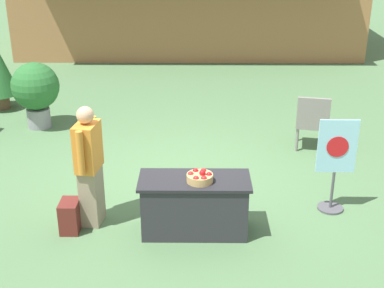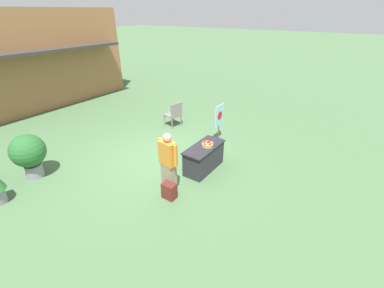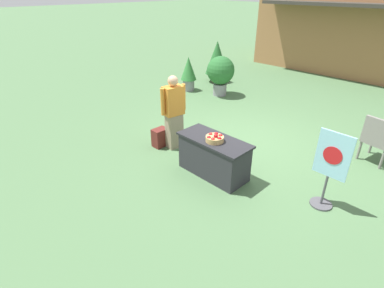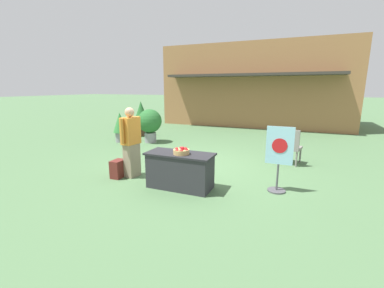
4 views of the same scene
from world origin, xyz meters
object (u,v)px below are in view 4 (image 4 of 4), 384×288
object	(u,v)px
patio_chair	(289,145)
potted_plant_far_left	(120,126)
display_table	(180,170)
backpack	(118,169)
person_visitor	(131,142)
apple_basket	(181,151)
poster_board	(279,158)
potted_plant_near_left	(141,116)
potted_plant_far_right	(150,123)

from	to	relation	value
patio_chair	potted_plant_far_left	xyz separation A→B (m)	(-6.18, 0.66, 0.10)
display_table	backpack	world-z (taller)	display_table
patio_chair	person_visitor	bearing A→B (deg)	137.41
apple_basket	poster_board	size ratio (longest dim) A/B	0.25
apple_basket	poster_board	distance (m)	1.95
patio_chair	potted_plant_near_left	distance (m)	6.57
apple_basket	backpack	bearing A→B (deg)	177.77
apple_basket	backpack	world-z (taller)	apple_basket
patio_chair	potted_plant_far_right	size ratio (longest dim) A/B	0.77
potted_plant_far_left	potted_plant_near_left	world-z (taller)	potted_plant_near_left
backpack	poster_board	world-z (taller)	poster_board
patio_chair	poster_board	bearing A→B (deg)	-172.08
display_table	patio_chair	xyz separation A→B (m)	(2.03, 2.68, 0.17)
person_visitor	backpack	xyz separation A→B (m)	(-0.26, -0.21, -0.62)
apple_basket	person_visitor	size ratio (longest dim) A/B	0.20
person_visitor	potted_plant_near_left	distance (m)	5.41
display_table	poster_board	xyz separation A→B (m)	(1.91, 0.58, 0.33)
person_visitor	patio_chair	world-z (taller)	person_visitor
poster_board	person_visitor	bearing A→B (deg)	-82.82
potted_plant_far_right	potted_plant_near_left	size ratio (longest dim) A/B	0.85
display_table	potted_plant_far_left	distance (m)	5.33
display_table	apple_basket	bearing A→B (deg)	-45.72
apple_basket	potted_plant_far_right	size ratio (longest dim) A/B	0.26
poster_board	potted_plant_near_left	xyz separation A→B (m)	(-6.08, 4.25, 0.16)
display_table	potted_plant_far_left	size ratio (longest dim) A/B	1.23
apple_basket	poster_board	bearing A→B (deg)	19.31
potted_plant_far_right	backpack	bearing A→B (deg)	-69.06
person_visitor	potted_plant_far_right	world-z (taller)	person_visitor
poster_board	potted_plant_near_left	size ratio (longest dim) A/B	0.89
poster_board	potted_plant_far_left	xyz separation A→B (m)	(-6.06, 2.76, -0.07)
display_table	potted_plant_near_left	world-z (taller)	potted_plant_near_left
patio_chair	potted_plant_far_right	bearing A→B (deg)	89.63
person_visitor	poster_board	xyz separation A→B (m)	(3.27, 0.37, -0.12)
person_visitor	patio_chair	size ratio (longest dim) A/B	1.65
potted_plant_far_right	person_visitor	bearing A→B (deg)	-64.44
display_table	poster_board	distance (m)	2.02
potted_plant_far_left	potted_plant_far_right	distance (m)	1.18
person_visitor	backpack	size ratio (longest dim) A/B	3.90
display_table	potted_plant_far_left	world-z (taller)	potted_plant_far_left
apple_basket	potted_plant_far_left	bearing A→B (deg)	141.03
display_table	poster_board	bearing A→B (deg)	16.81
apple_basket	person_visitor	xyz separation A→B (m)	(-1.42, 0.27, 0.02)
backpack	potted_plant_near_left	bearing A→B (deg)	117.85
patio_chair	potted_plant_near_left	size ratio (longest dim) A/B	0.66
person_visitor	potted_plant_near_left	world-z (taller)	person_visitor
potted_plant_far_left	potted_plant_near_left	size ratio (longest dim) A/B	0.76
person_visitor	potted_plant_far_right	bearing A→B (deg)	124.09
backpack	patio_chair	distance (m)	4.54
potted_plant_far_left	poster_board	bearing A→B (deg)	-24.53
poster_board	display_table	bearing A→B (deg)	-72.53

